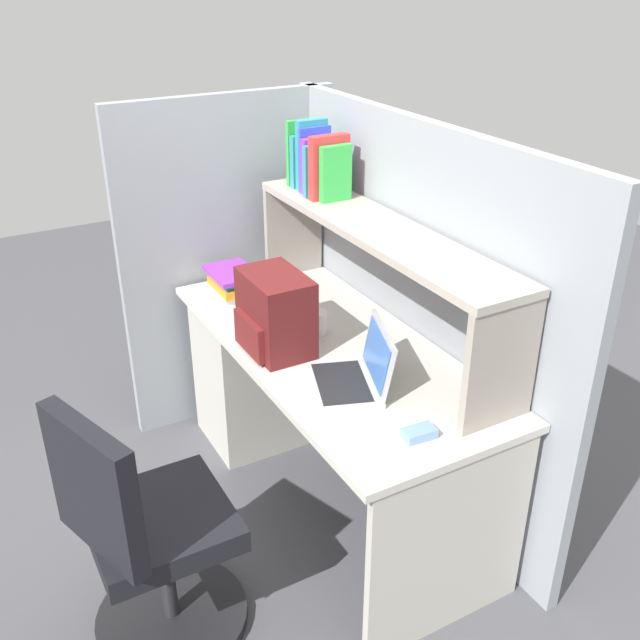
{
  "coord_description": "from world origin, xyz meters",
  "views": [
    {
      "loc": [
        2.1,
        -1.22,
        2.08
      ],
      "look_at": [
        0.0,
        -0.05,
        0.85
      ],
      "focal_mm": 40.57,
      "sensor_mm": 36.0,
      "label": 1
    }
  ],
  "objects_px": {
    "paper_cup": "(317,322)",
    "office_chair": "(148,544)",
    "snack_canister": "(277,302)",
    "backpack": "(274,314)",
    "laptop": "(356,374)",
    "computer_mouse": "(419,433)"
  },
  "relations": [
    {
      "from": "laptop",
      "to": "paper_cup",
      "type": "xyz_separation_m",
      "value": [
        -0.41,
        0.07,
        -0.0
      ]
    },
    {
      "from": "computer_mouse",
      "to": "snack_canister",
      "type": "height_order",
      "value": "snack_canister"
    },
    {
      "from": "computer_mouse",
      "to": "paper_cup",
      "type": "bearing_deg",
      "value": -179.55
    },
    {
      "from": "backpack",
      "to": "paper_cup",
      "type": "bearing_deg",
      "value": 99.2
    },
    {
      "from": "computer_mouse",
      "to": "office_chair",
      "type": "relative_size",
      "value": 0.11
    },
    {
      "from": "paper_cup",
      "to": "office_chair",
      "type": "distance_m",
      "value": 1.04
    },
    {
      "from": "paper_cup",
      "to": "office_chair",
      "type": "height_order",
      "value": "office_chair"
    },
    {
      "from": "paper_cup",
      "to": "snack_canister",
      "type": "height_order",
      "value": "snack_canister"
    },
    {
      "from": "paper_cup",
      "to": "snack_canister",
      "type": "distance_m",
      "value": 0.24
    },
    {
      "from": "laptop",
      "to": "paper_cup",
      "type": "distance_m",
      "value": 0.41
    },
    {
      "from": "backpack",
      "to": "snack_canister",
      "type": "xyz_separation_m",
      "value": [
        -0.27,
        0.14,
        -0.1
      ]
    },
    {
      "from": "paper_cup",
      "to": "office_chair",
      "type": "relative_size",
      "value": 0.1
    },
    {
      "from": "backpack",
      "to": "office_chair",
      "type": "bearing_deg",
      "value": -58.46
    },
    {
      "from": "laptop",
      "to": "office_chair",
      "type": "relative_size",
      "value": 0.4
    },
    {
      "from": "backpack",
      "to": "snack_canister",
      "type": "distance_m",
      "value": 0.32
    },
    {
      "from": "laptop",
      "to": "office_chair",
      "type": "bearing_deg",
      "value": -87.77
    },
    {
      "from": "computer_mouse",
      "to": "office_chair",
      "type": "height_order",
      "value": "office_chair"
    },
    {
      "from": "backpack",
      "to": "computer_mouse",
      "type": "height_order",
      "value": "backpack"
    },
    {
      "from": "paper_cup",
      "to": "snack_canister",
      "type": "relative_size",
      "value": 0.91
    },
    {
      "from": "backpack",
      "to": "computer_mouse",
      "type": "xyz_separation_m",
      "value": [
        0.73,
        0.14,
        -0.13
      ]
    },
    {
      "from": "backpack",
      "to": "paper_cup",
      "type": "height_order",
      "value": "backpack"
    },
    {
      "from": "paper_cup",
      "to": "snack_canister",
      "type": "bearing_deg",
      "value": -166.08
    }
  ]
}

